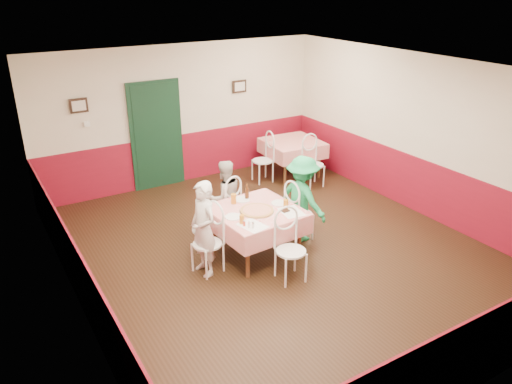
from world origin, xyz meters
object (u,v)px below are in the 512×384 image
chair_second_b (313,165)px  diner_left (204,229)px  main_table (256,233)px  diner_right (302,199)px  chair_left (207,244)px  beer_bottle (247,192)px  second_table (292,158)px  glass_a (242,219)px  chair_far (227,209)px  chair_right (299,214)px  glass_b (286,204)px  glass_c (234,199)px  wallet (285,211)px  chair_second_a (263,161)px  pizza (257,210)px  diner_far (225,197)px  chair_near (291,251)px

chair_second_b → diner_left: (-3.34, -1.83, 0.26)m
main_table → diner_right: (0.90, 0.06, 0.33)m
diner_left → chair_left: bearing=87.7°
main_table → beer_bottle: beer_bottle is taller
second_table → glass_a: (-2.84, -2.80, 0.45)m
main_table → beer_bottle: (0.09, 0.42, 0.50)m
chair_far → diner_right: (0.95, -0.79, 0.26)m
second_table → beer_bottle: (-2.35, -2.11, 0.50)m
chair_right → chair_second_b: 2.34m
chair_left → glass_b: bearing=71.3°
glass_c → wallet: 0.83m
chair_right → chair_second_b: (1.59, 1.72, 0.00)m
chair_second_a → pizza: 3.10m
wallet → diner_far: 1.24m
chair_right → chair_near: (-0.79, -0.90, 0.00)m
main_table → second_table: same height
chair_left → chair_near: (0.90, -0.79, 0.00)m
chair_right → beer_bottle: beer_bottle is taller
glass_a → diner_far: size_ratio=0.10×
chair_far → chair_second_b: size_ratio=1.00×
second_table → glass_c: bearing=-140.6°
beer_bottle → diner_right: (0.81, -0.36, -0.17)m
main_table → diner_far: size_ratio=0.96×
chair_left → diner_right: diner_right is taller
chair_right → diner_far: bearing=40.9°
chair_near → diner_left: 1.26m
main_table → diner_right: size_ratio=0.86×
pizza → chair_second_a: bearing=56.5°
second_table → chair_second_a: size_ratio=1.24×
chair_far → chair_left: bearing=34.1°
wallet → chair_far: bearing=105.9°
main_table → chair_second_b: 3.01m
chair_left → chair_second_b: same height
main_table → diner_left: (-0.90, -0.06, 0.33)m
chair_near → wallet: (0.29, 0.58, 0.32)m
chair_left → beer_bottle: 1.13m
chair_far → beer_bottle: (0.14, -0.43, 0.42)m
diner_right → diner_far: bearing=38.1°
chair_left → diner_right: 1.77m
main_table → second_table: size_ratio=1.09×
main_table → chair_far: (-0.05, 0.85, 0.08)m
chair_far → pizza: (0.04, -0.90, 0.33)m
second_table → glass_b: bearing=-126.8°
second_table → diner_far: size_ratio=0.88×
chair_second_b → glass_c: bearing=-148.0°
pizza → beer_bottle: (0.10, 0.47, 0.10)m
main_table → chair_second_a: bearing=56.2°
chair_right → diner_left: size_ratio=0.64×
second_table → chair_near: 4.13m
glass_b → glass_a: bearing=-173.0°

